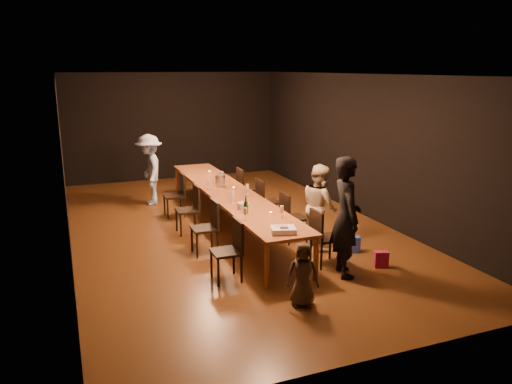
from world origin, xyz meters
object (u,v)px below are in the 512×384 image
object	(u,v)px
chair_left_3	(174,195)
woman_birthday	(346,217)
woman_tan	(320,206)
child	(303,274)
chair_right_3	(248,188)
birthday_cake	(283,230)
chair_right_1	(294,217)
chair_right_0	(326,237)
champagne_bottle	(246,205)
chair_left_1	(204,228)
plate_stack	(243,206)
ice_bucket	(220,180)
man_blue	(150,170)
table	(229,194)
chair_right_2	(269,201)
chair_left_2	(187,210)
chair_left_0	(226,251)

from	to	relation	value
chair_left_3	woman_birthday	distance (m)	4.45
woman_tan	child	world-z (taller)	woman_tan
chair_right_3	birthday_cake	size ratio (longest dim) A/B	2.19
chair_right_1	woman_birthday	size ratio (longest dim) A/B	0.50
chair_right_1	chair_right_0	bearing A→B (deg)	-0.00
champagne_bottle	child	bearing A→B (deg)	-87.94
chair_left_3	woman_birthday	size ratio (longest dim) A/B	0.50
chair_right_3	chair_left_1	distance (m)	2.94
chair_right_1	woman_birthday	bearing A→B (deg)	2.31
chair_left_3	champagne_bottle	xyz separation A→B (m)	(0.63, -2.75, 0.44)
child	plate_stack	xyz separation A→B (m)	(-0.03, 2.24, 0.37)
chair_left_1	champagne_bottle	distance (m)	0.85
chair_right_1	ice_bucket	bearing A→B (deg)	-153.19
chair_right_1	man_blue	size ratio (longest dim) A/B	0.57
chair_left_1	birthday_cake	xyz separation A→B (m)	(0.80, -1.50, 0.33)
table	chair_right_0	distance (m)	2.56
woman_birthday	ice_bucket	bearing A→B (deg)	28.82
chair_right_0	plate_stack	xyz separation A→B (m)	(-1.02, 1.09, 0.34)
chair_right_0	woman_birthday	size ratio (longest dim) A/B	0.50
chair_right_2	plate_stack	distance (m)	1.69
plate_stack	chair_right_1	bearing A→B (deg)	5.88
chair_right_3	champagne_bottle	world-z (taller)	champagne_bottle
chair_right_1	ice_bucket	distance (m)	1.97
chair_left_2	woman_tan	xyz separation A→B (m)	(2.00, -1.61, 0.29)
child	ice_bucket	distance (m)	4.09
chair_left_1	man_blue	distance (m)	3.60
chair_right_1	chair_left_0	world-z (taller)	same
man_blue	ice_bucket	distance (m)	2.16
birthday_cake	chair_left_0	bearing A→B (deg)	176.30
chair_right_1	birthday_cake	world-z (taller)	chair_right_1
chair_right_1	chair_right_2	xyz separation A→B (m)	(0.00, 1.20, 0.00)
woman_birthday	chair_left_1	bearing A→B (deg)	60.19
child	chair_right_2	bearing A→B (deg)	97.34
chair_left_1	child	size ratio (longest dim) A/B	1.05
table	chair_right_1	distance (m)	1.49
chair_right_3	chair_left_3	xyz separation A→B (m)	(-1.70, 0.00, 0.00)
chair_right_2	woman_birthday	xyz separation A→B (m)	(0.07, -2.85, 0.47)
chair_right_3	chair_left_3	distance (m)	1.70
chair_left_3	woman_tan	xyz separation A→B (m)	(2.00, -2.81, 0.29)
chair_left_1	chair_right_1	bearing A→B (deg)	-90.00
chair_right_1	chair_left_3	bearing A→B (deg)	-144.69
chair_right_3	child	size ratio (longest dim) A/B	1.05
chair_left_3	chair_right_1	bearing A→B (deg)	-144.69
woman_birthday	ice_bucket	xyz separation A→B (m)	(-0.94, 3.38, -0.06)
chair_left_2	ice_bucket	xyz separation A→B (m)	(0.83, 0.52, 0.40)
plate_stack	table	bearing A→B (deg)	82.37
woman_birthday	table	bearing A→B (deg)	31.12
chair_left_2	chair_right_0	bearing A→B (deg)	-144.69
chair_left_3	chair_left_1	bearing A→B (deg)	-180.00
chair_right_2	chair_left_2	size ratio (longest dim) A/B	1.00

